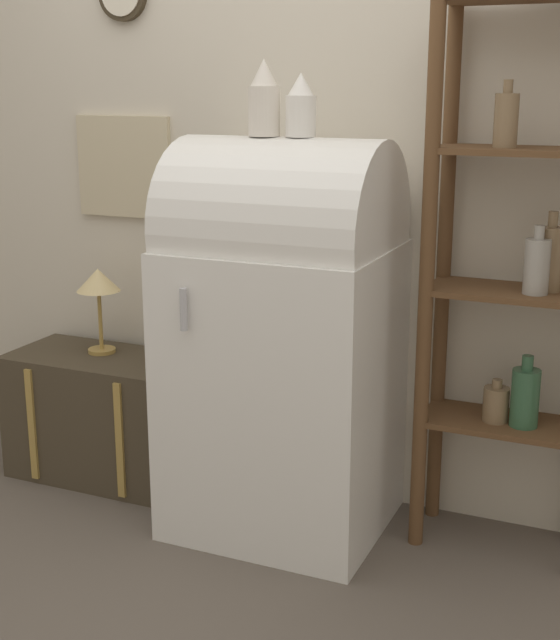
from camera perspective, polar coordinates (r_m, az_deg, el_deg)
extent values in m
plane|color=#60564C|center=(3.18, -1.53, -14.47)|extent=(12.00, 12.00, 0.00)
cube|color=beige|center=(3.31, 2.62, 11.23)|extent=(7.00, 0.05, 2.70)
cube|color=#C6B793|center=(3.66, -9.95, 9.63)|extent=(0.42, 0.02, 0.40)
cube|color=white|center=(3.16, 0.19, -4.44)|extent=(0.73, 0.64, 1.03)
cylinder|color=white|center=(3.02, 0.20, 5.92)|extent=(0.72, 0.60, 0.60)
cylinder|color=#B7B7BC|center=(2.86, -6.20, 0.68)|extent=(0.02, 0.02, 0.14)
cube|color=#423828|center=(3.71, -11.18, -6.02)|extent=(0.75, 0.39, 0.51)
cube|color=#AD8942|center=(3.68, -15.60, -6.48)|extent=(0.03, 0.01, 0.46)
cube|color=#AD8942|center=(3.44, -10.23, -7.63)|extent=(0.03, 0.01, 0.46)
cylinder|color=brown|center=(2.94, 9.34, 1.92)|extent=(0.05, 0.05, 1.82)
cylinder|color=brown|center=(3.16, 10.41, 2.79)|extent=(0.05, 0.05, 1.82)
cube|color=brown|center=(3.13, 14.15, -6.43)|extent=(0.55, 0.26, 0.02)
cube|color=brown|center=(3.00, 14.70, 1.71)|extent=(0.55, 0.26, 0.02)
cube|color=brown|center=(2.93, 15.29, 10.40)|extent=(0.55, 0.26, 0.02)
cylinder|color=#7F6647|center=(2.91, 14.27, 12.26)|extent=(0.08, 0.08, 0.16)
cylinder|color=#7F6647|center=(2.91, 14.40, 14.29)|extent=(0.03, 0.03, 0.04)
cylinder|color=#9E998E|center=(2.94, 16.11, 3.30)|extent=(0.08, 0.08, 0.18)
cylinder|color=#9E998E|center=(2.92, 16.27, 5.41)|extent=(0.03, 0.03, 0.04)
cylinder|color=#7F6647|center=(2.99, 16.89, 3.73)|extent=(0.08, 0.08, 0.21)
cylinder|color=#7F6647|center=(2.97, 17.08, 6.18)|extent=(0.03, 0.03, 0.05)
cylinder|color=#335B3D|center=(3.07, 15.41, -4.84)|extent=(0.09, 0.09, 0.20)
cylinder|color=#335B3D|center=(3.03, 15.57, -2.66)|extent=(0.04, 0.04, 0.05)
cylinder|color=#7F6647|center=(3.10, 13.65, -5.27)|extent=(0.09, 0.09, 0.12)
cylinder|color=#7F6647|center=(3.08, 13.73, -3.98)|extent=(0.03, 0.03, 0.03)
cylinder|color=silver|center=(3.01, -1.02, 13.21)|extent=(0.11, 0.11, 0.16)
cone|color=silver|center=(3.01, -1.03, 15.57)|extent=(0.09, 0.09, 0.09)
cylinder|color=white|center=(2.97, 1.34, 12.91)|extent=(0.10, 0.10, 0.13)
cone|color=white|center=(2.97, 1.35, 14.87)|extent=(0.08, 0.08, 0.07)
cylinder|color=#AD8942|center=(3.67, -11.33, -1.92)|extent=(0.11, 0.11, 0.02)
cylinder|color=#AD8942|center=(3.63, -11.43, 0.00)|extent=(0.02, 0.02, 0.24)
cone|color=#DBC184|center=(3.60, -11.56, 2.53)|extent=(0.17, 0.17, 0.09)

